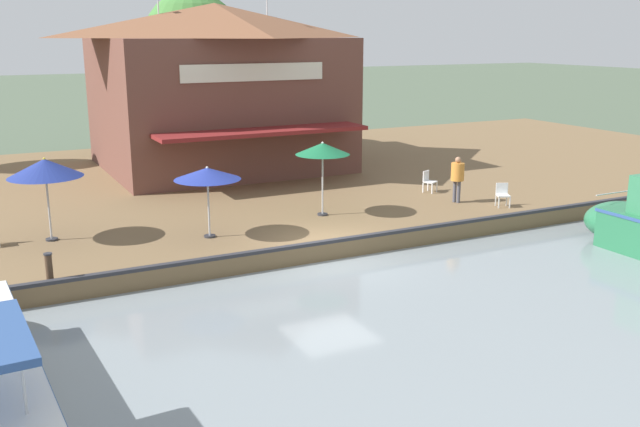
# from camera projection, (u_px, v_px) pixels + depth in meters

# --- Properties ---
(ground_plane) EXTENTS (220.00, 220.00, 0.00)m
(ground_plane) POSITION_uv_depth(u_px,v_px,m) (330.00, 263.00, 21.57)
(ground_plane) COLOR #4C5B47
(quay_deck) EXTENTS (22.00, 56.00, 0.60)m
(quay_deck) POSITION_uv_depth(u_px,v_px,m) (212.00, 186.00, 30.99)
(quay_deck) COLOR brown
(quay_deck) RESTS_ON ground
(quay_edge_fender) EXTENTS (0.20, 50.40, 0.10)m
(quay_edge_fender) POSITION_uv_depth(u_px,v_px,m) (328.00, 242.00, 21.49)
(quay_edge_fender) COLOR #2D2D33
(quay_edge_fender) RESTS_ON quay_deck
(waterfront_restaurant) EXTENTS (11.21, 10.79, 8.26)m
(waterfront_restaurant) POSITION_uv_depth(u_px,v_px,m) (217.00, 85.00, 33.00)
(waterfront_restaurant) COLOR brown
(waterfront_restaurant) RESTS_ON quay_deck
(patio_umbrella_near_quay_edge) EXTENTS (2.21, 2.21, 2.57)m
(patio_umbrella_near_quay_edge) POSITION_uv_depth(u_px,v_px,m) (45.00, 168.00, 21.26)
(patio_umbrella_near_quay_edge) COLOR #B7B7B7
(patio_umbrella_near_quay_edge) RESTS_ON quay_deck
(patio_umbrella_mid_patio_right) EXTENTS (2.05, 2.05, 2.23)m
(patio_umbrella_mid_patio_right) POSITION_uv_depth(u_px,v_px,m) (207.00, 174.00, 21.66)
(patio_umbrella_mid_patio_right) COLOR #B7B7B7
(patio_umbrella_mid_patio_right) RESTS_ON quay_deck
(patio_umbrella_back_row) EXTENTS (1.87, 1.87, 2.58)m
(patio_umbrella_back_row) POSITION_uv_depth(u_px,v_px,m) (323.00, 149.00, 24.24)
(patio_umbrella_back_row) COLOR #B7B7B7
(patio_umbrella_back_row) RESTS_ON quay_deck
(cafe_chair_under_first_umbrella) EXTENTS (0.58, 0.58, 0.85)m
(cafe_chair_under_first_umbrella) POSITION_uv_depth(u_px,v_px,m) (503.00, 194.00, 25.93)
(cafe_chair_under_first_umbrella) COLOR white
(cafe_chair_under_first_umbrella) RESTS_ON quay_deck
(cafe_chair_facing_river) EXTENTS (0.59, 0.59, 0.85)m
(cafe_chair_facing_river) POSITION_uv_depth(u_px,v_px,m) (429.00, 180.00, 28.28)
(cafe_chair_facing_river) COLOR white
(cafe_chair_facing_river) RESTS_ON quay_deck
(person_at_quay_edge) EXTENTS (0.49, 0.49, 1.73)m
(person_at_quay_edge) POSITION_uv_depth(u_px,v_px,m) (458.00, 174.00, 26.39)
(person_at_quay_edge) COLOR #4C4C56
(person_at_quay_edge) RESTS_ON quay_deck
(mooring_post) EXTENTS (0.22, 0.22, 0.74)m
(mooring_post) POSITION_uv_depth(u_px,v_px,m) (49.00, 267.00, 18.14)
(mooring_post) COLOR #473323
(mooring_post) RESTS_ON quay_deck
(tree_upstream_bank) EXTENTS (5.32, 5.07, 8.34)m
(tree_upstream_bank) POSITION_uv_depth(u_px,v_px,m) (191.00, 43.00, 37.39)
(tree_upstream_bank) COLOR brown
(tree_upstream_bank) RESTS_ON quay_deck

